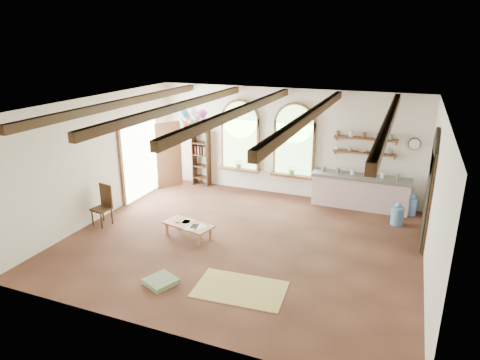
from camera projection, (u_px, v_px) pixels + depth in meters
The scene contains 27 objects.
floor at pixel (241, 241), 10.10m from camera, with size 8.00×8.00×0.00m, color brown.
ceiling_beams at pixel (241, 110), 9.11m from camera, with size 6.20×6.80×0.18m, color #372711, non-canonical shape.
window_left at pixel (240, 138), 13.08m from camera, with size 1.30×0.28×2.20m.
window_right at pixel (294, 143), 12.48m from camera, with size 1.30×0.28×2.20m.
left_doorway at pixel (140, 158), 12.71m from camera, with size 0.10×1.90×2.50m, color brown.
right_doorway at pixel (428, 199), 9.67m from camera, with size 0.10×1.30×2.40m, color black.
kitchen_counter at pixel (360, 191), 11.95m from camera, with size 2.68×0.62×0.94m.
wall_shelf_lower at pixel (364, 153), 11.76m from camera, with size 1.70×0.24×0.04m, color brown.
wall_shelf_upper at pixel (366, 139), 11.64m from camera, with size 1.70×0.24×0.04m, color brown.
wall_clock at pixel (414, 144), 11.27m from camera, with size 0.32×0.32×0.04m, color black.
bookshelf at pixel (201, 158), 13.68m from camera, with size 0.53×0.32×1.80m.
coffee_table at pixel (188, 225), 10.22m from camera, with size 1.30×0.81×0.34m.
side_chair at pixel (103, 213), 10.91m from camera, with size 0.48×0.48×1.05m.
floor_mat at pixel (240, 289), 8.18m from camera, with size 1.72×1.06×0.02m, color tan.
floor_cushion at pixel (161, 281), 8.37m from camera, with size 0.54×0.54×0.09m, color #6D885E.
water_jug_a at pixel (411, 206), 11.54m from camera, with size 0.31×0.31×0.60m.
water_jug_b at pixel (397, 215), 10.92m from camera, with size 0.32×0.32×0.61m.
balloon_cluster at pixel (193, 119), 12.22m from camera, with size 0.93×0.93×1.15m.
table_book at pixel (177, 220), 10.39m from camera, with size 0.18×0.25×0.02m, color olive.
tablet at pixel (194, 226), 10.07m from camera, with size 0.17×0.24×0.01m, color black.
potted_plant_left at pixel (239, 164), 13.24m from camera, with size 0.27×0.23×0.30m, color #598C4C.
potted_plant_right at pixel (292, 170), 12.64m from camera, with size 0.27×0.23×0.30m, color #598C4C.
shelf_cup_a at pixel (337, 148), 12.01m from camera, with size 0.12×0.10×0.10m, color white.
shelf_cup_b at pixel (350, 149), 11.88m from camera, with size 0.10×0.10×0.09m, color beige.
shelf_bowl_a at pixel (362, 151), 11.77m from camera, with size 0.22×0.22×0.05m, color beige.
shelf_bowl_b at pixel (376, 152), 11.64m from camera, with size 0.20×0.20×0.06m, color #8C664C.
shelf_vase at pixel (389, 151), 11.50m from camera, with size 0.18×0.18×0.19m, color slate.
Camera 1 is at (3.36, -8.46, 4.61)m, focal length 32.00 mm.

